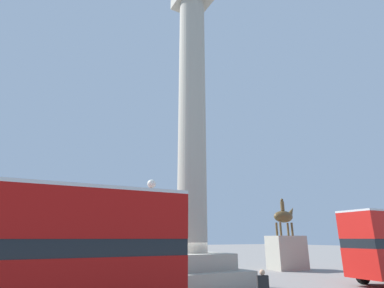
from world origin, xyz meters
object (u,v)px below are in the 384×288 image
(equestrian_statue, at_px, (286,248))
(street_lamp, at_px, (150,225))
(bus_b, at_px, (2,249))
(monument_column, at_px, (192,153))

(equestrian_statue, relative_size, street_lamp, 1.13)
(bus_b, xyz_separation_m, street_lamp, (6.09, 3.41, 0.94))
(monument_column, distance_m, equestrian_statue, 14.36)
(equestrian_statue, xyz_separation_m, street_lamp, (-16.11, -6.82, 1.49))
(street_lamp, bearing_deg, monument_column, 35.23)
(monument_column, distance_m, street_lamp, 6.94)
(bus_b, xyz_separation_m, equestrian_statue, (22.21, 10.23, -0.54))
(equestrian_statue, height_order, street_lamp, equestrian_statue)
(monument_column, relative_size, street_lamp, 4.06)
(bus_b, height_order, equestrian_statue, equestrian_statue)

